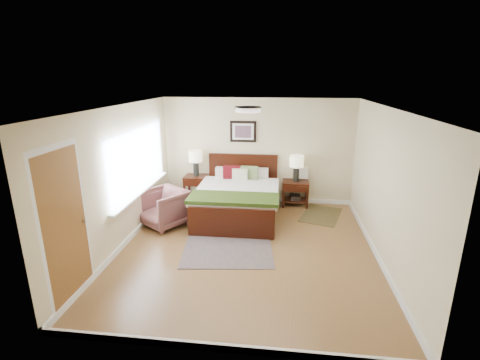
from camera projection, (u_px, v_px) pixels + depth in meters
The scene contains 18 objects.
floor at pixel (247, 248), 6.27m from camera, with size 5.00×5.00×0.00m, color brown.
back_wall at pixel (258, 151), 8.29m from camera, with size 4.50×0.04×2.50m, color beige.
front_wall at pixel (224, 253), 3.53m from camera, with size 4.50×0.04×2.50m, color beige.
left_wall at pixel (122, 177), 6.16m from camera, with size 0.04×5.00×2.50m, color beige.
right_wall at pixel (385, 186), 5.66m from camera, with size 0.04×5.00×2.50m, color beige.
ceiling at pixel (248, 107), 5.55m from camera, with size 4.50×5.00×0.02m, color white.
window at pixel (139, 161), 6.78m from camera, with size 0.11×2.72×1.32m.
door at pixel (65, 228), 4.54m from camera, with size 0.06×1.00×2.18m.
ceil_fixture at pixel (248, 109), 5.56m from camera, with size 0.44×0.44×0.08m.
bed at pixel (238, 193), 7.52m from camera, with size 1.78×2.16×1.16m.
wall_art at pixel (243, 132), 8.16m from camera, with size 0.62×0.05×0.50m.
nightstand_left at pixel (196, 181), 8.42m from camera, with size 0.55×0.50×0.66m.
nightstand_right at pixel (295, 191), 8.20m from camera, with size 0.61×0.46×0.60m.
lamp_left at pixel (196, 159), 8.28m from camera, with size 0.32×0.32×0.61m.
lamp_right at pixel (297, 164), 8.03m from camera, with size 0.32×0.32×0.61m.
armchair at pixel (164, 208), 7.11m from camera, with size 0.81×0.84×0.76m, color brown.
rug_persian at pixel (229, 238), 6.62m from camera, with size 1.57×2.22×0.01m, color #0B1239.
rug_navy at pixel (321, 215), 7.74m from camera, with size 0.76×1.15×0.01m, color black.
Camera 1 is at (0.53, -5.63, 2.98)m, focal length 26.00 mm.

